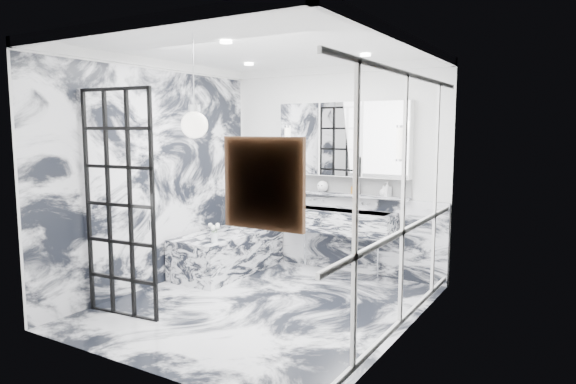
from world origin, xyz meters
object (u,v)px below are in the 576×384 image
Objects in this scene: mirror_cabinet at (343,139)px; bathtub at (228,252)px; crittall_door at (119,205)px; trough_sink at (336,221)px.

mirror_cabinet is 1.15× the size of bathtub.
crittall_door is 3.07m from mirror_cabinet.
trough_sink is 1.10m from mirror_cabinet.
crittall_door is 1.24× the size of mirror_cabinet.
bathtub is (-0.07, 1.90, -0.90)m from crittall_door.
bathtub is at bearing 86.69° from crittall_door.
crittall_door is 2.89m from trough_sink.
mirror_cabinet is at bearing 59.88° from crittall_door.
mirror_cabinet is (-0.00, 0.17, 1.09)m from trough_sink.
trough_sink is 0.97× the size of bathtub.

